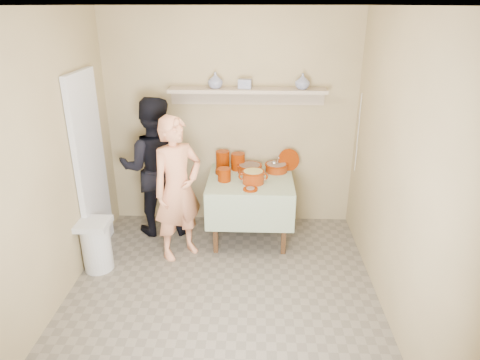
{
  "coord_description": "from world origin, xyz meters",
  "views": [
    {
      "loc": [
        0.3,
        -3.27,
        2.61
      ],
      "look_at": [
        0.15,
        0.75,
        0.95
      ],
      "focal_mm": 32.0,
      "sensor_mm": 36.0,
      "label": 1
    }
  ],
  "objects_px": {
    "person_cook": "(178,189)",
    "serving_table": "(250,187)",
    "trash_bin": "(96,245)",
    "cazuela_rice": "(253,176)",
    "person_helper": "(154,167)"
  },
  "relations": [
    {
      "from": "serving_table",
      "to": "trash_bin",
      "type": "bearing_deg",
      "value": -154.67
    },
    {
      "from": "person_cook",
      "to": "serving_table",
      "type": "bearing_deg",
      "value": -11.45
    },
    {
      "from": "person_helper",
      "to": "person_cook",
      "type": "bearing_deg",
      "value": 116.74
    },
    {
      "from": "person_helper",
      "to": "serving_table",
      "type": "relative_size",
      "value": 1.71
    },
    {
      "from": "person_cook",
      "to": "trash_bin",
      "type": "relative_size",
      "value": 2.83
    },
    {
      "from": "serving_table",
      "to": "trash_bin",
      "type": "distance_m",
      "value": 1.8
    },
    {
      "from": "person_cook",
      "to": "trash_bin",
      "type": "bearing_deg",
      "value": 161.12
    },
    {
      "from": "person_cook",
      "to": "person_helper",
      "type": "relative_size",
      "value": 0.95
    },
    {
      "from": "person_cook",
      "to": "person_helper",
      "type": "height_order",
      "value": "person_helper"
    },
    {
      "from": "person_cook",
      "to": "cazuela_rice",
      "type": "distance_m",
      "value": 0.85
    },
    {
      "from": "trash_bin",
      "to": "cazuela_rice",
      "type": "bearing_deg",
      "value": 20.33
    },
    {
      "from": "person_helper",
      "to": "serving_table",
      "type": "bearing_deg",
      "value": 166.52
    },
    {
      "from": "person_helper",
      "to": "trash_bin",
      "type": "relative_size",
      "value": 2.97
    },
    {
      "from": "cazuela_rice",
      "to": "trash_bin",
      "type": "bearing_deg",
      "value": -159.67
    },
    {
      "from": "person_helper",
      "to": "trash_bin",
      "type": "xyz_separation_m",
      "value": [
        -0.45,
        -0.86,
        -0.55
      ]
    }
  ]
}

